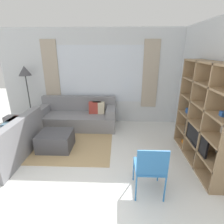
# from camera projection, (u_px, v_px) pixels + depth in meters

# --- Properties ---
(ground_plane) EXTENTS (16.00, 16.00, 0.00)m
(ground_plane) POSITION_uv_depth(u_px,v_px,m) (78.00, 218.00, 2.34)
(ground_plane) COLOR silver
(wall_back) EXTENTS (5.79, 0.11, 2.70)m
(wall_back) POSITION_uv_depth(u_px,v_px,m) (101.00, 78.00, 5.11)
(wall_back) COLOR silver
(wall_back) RESTS_ON ground_plane
(wall_right) EXTENTS (0.07, 4.60, 2.70)m
(wall_right) POSITION_uv_depth(u_px,v_px,m) (211.00, 92.00, 3.40)
(wall_right) COLOR silver
(wall_right) RESTS_ON ground_plane
(area_rug) EXTENTS (2.79, 1.70, 0.01)m
(area_rug) POSITION_uv_depth(u_px,v_px,m) (53.00, 143.00, 4.19)
(area_rug) COLOR tan
(area_rug) RESTS_ON ground_plane
(shelving_unit) EXTENTS (0.34, 1.84, 1.94)m
(shelving_unit) POSITION_uv_depth(u_px,v_px,m) (205.00, 117.00, 3.25)
(shelving_unit) COLOR silver
(shelving_unit) RESTS_ON ground_plane
(couch_main) EXTENTS (2.18, 0.88, 0.84)m
(couch_main) POSITION_uv_depth(u_px,v_px,m) (78.00, 117.00, 5.04)
(couch_main) COLOR gray
(couch_main) RESTS_ON ground_plane
(couch_side) EXTENTS (0.88, 1.70, 0.84)m
(couch_side) POSITION_uv_depth(u_px,v_px,m) (9.00, 143.00, 3.62)
(couch_side) COLOR gray
(couch_side) RESTS_ON ground_plane
(ottoman) EXTENTS (0.73, 0.61, 0.40)m
(ottoman) POSITION_uv_depth(u_px,v_px,m) (56.00, 141.00, 3.92)
(ottoman) COLOR #47474C
(ottoman) RESTS_ON ground_plane
(floor_lamp) EXTENTS (0.34, 0.34, 1.71)m
(floor_lamp) POSITION_uv_depth(u_px,v_px,m) (25.00, 75.00, 4.85)
(floor_lamp) COLOR black
(floor_lamp) RESTS_ON ground_plane
(folding_chair) EXTENTS (0.44, 0.46, 0.86)m
(folding_chair) POSITION_uv_depth(u_px,v_px,m) (150.00, 167.00, 2.56)
(folding_chair) COLOR #3375B7
(folding_chair) RESTS_ON ground_plane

